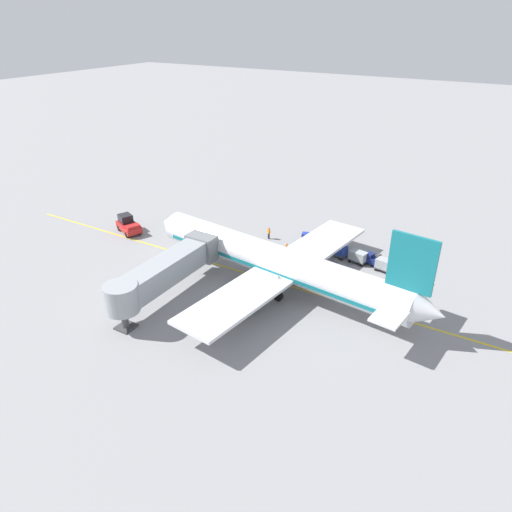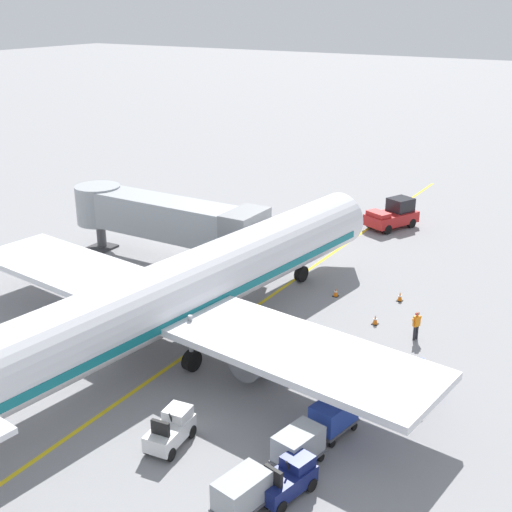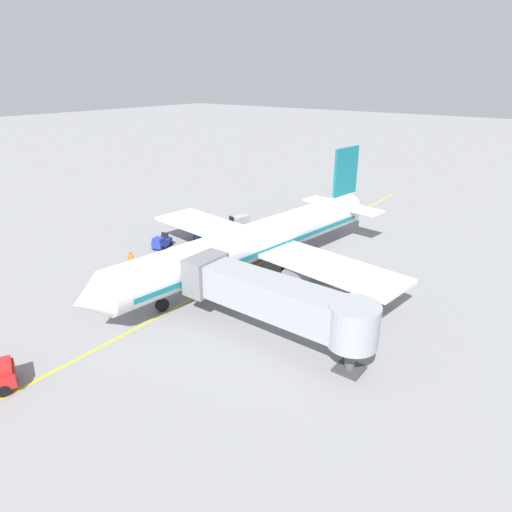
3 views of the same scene
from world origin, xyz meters
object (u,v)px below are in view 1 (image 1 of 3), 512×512
(ground_crew_wing_walker, at_px, (269,233))
(safety_cone_nose_left, at_px, (225,249))
(baggage_cart_third_in_train, at_px, (385,265))
(safety_cone_wing_tip, at_px, (231,236))
(pushback_tractor, at_px, (128,225))
(baggage_tug_lead, at_px, (373,260))
(baggage_cart_front, at_px, (339,250))
(baggage_cart_second_in_train, at_px, (358,256))
(parked_airliner, at_px, (278,262))
(ground_crew_loader, at_px, (286,248))
(jet_bridge, at_px, (164,271))
(baggage_tug_trailing, at_px, (310,238))
(baggage_tug_spare, at_px, (355,279))
(safety_cone_nose_right, at_px, (255,243))

(ground_crew_wing_walker, bearing_deg, safety_cone_nose_left, 154.11)
(baggage_cart_third_in_train, height_order, safety_cone_wing_tip, baggage_cart_third_in_train)
(pushback_tractor, distance_m, baggage_tug_lead, 34.27)
(baggage_cart_front, distance_m, baggage_cart_second_in_train, 2.73)
(parked_airliner, height_order, safety_cone_wing_tip, parked_airliner)
(baggage_cart_second_in_train, bearing_deg, ground_crew_loader, 106.48)
(safety_cone_nose_left, xyz_separation_m, safety_cone_wing_tip, (3.77, 1.45, 0.00))
(jet_bridge, xyz_separation_m, ground_crew_loader, (16.23, -6.38, -2.50))
(jet_bridge, bearing_deg, baggage_tug_trailing, -19.86)
(parked_airliner, relative_size, baggage_cart_third_in_train, 12.54)
(baggage_tug_lead, distance_m, baggage_tug_spare, 5.76)
(parked_airliner, distance_m, baggage_tug_spare, 9.33)
(baggage_tug_spare, bearing_deg, ground_crew_wing_walker, 68.63)
(pushback_tractor, height_order, baggage_cart_front, pushback_tractor)
(baggage_tug_lead, relative_size, safety_cone_wing_tip, 4.59)
(baggage_tug_lead, relative_size, baggage_cart_third_in_train, 0.91)
(baggage_cart_second_in_train, bearing_deg, baggage_cart_third_in_train, -97.36)
(baggage_tug_lead, height_order, safety_cone_nose_right, baggage_tug_lead)
(baggage_cart_third_in_train, relative_size, safety_cone_nose_left, 5.05)
(safety_cone_nose_right, xyz_separation_m, safety_cone_wing_tip, (0.08, 3.91, 0.00))
(baggage_tug_lead, distance_m, ground_crew_wing_walker, 14.89)
(safety_cone_nose_right, bearing_deg, parked_airliner, -135.99)
(jet_bridge, xyz_separation_m, safety_cone_nose_left, (12.95, 1.05, -3.17))
(parked_airliner, height_order, baggage_tug_spare, parked_airliner)
(safety_cone_wing_tip, bearing_deg, ground_crew_wing_walker, -60.50)
(baggage_cart_front, bearing_deg, baggage_cart_second_in_train, -96.24)
(pushback_tractor, bearing_deg, jet_bridge, -123.91)
(ground_crew_loader, relative_size, safety_cone_nose_right, 2.86)
(baggage_tug_spare, height_order, baggage_cart_second_in_train, baggage_tug_spare)
(baggage_tug_lead, bearing_deg, parked_airliner, 144.59)
(ground_crew_wing_walker, relative_size, safety_cone_nose_left, 2.86)
(baggage_tug_trailing, distance_m, baggage_cart_third_in_train, 11.41)
(jet_bridge, xyz_separation_m, baggage_cart_front, (19.12, -12.42, -2.51))
(baggage_tug_trailing, bearing_deg, safety_cone_nose_left, 132.83)
(baggage_cart_front, xyz_separation_m, safety_cone_wing_tip, (-2.40, 14.92, -0.66))
(baggage_tug_spare, distance_m, baggage_cart_front, 7.05)
(baggage_tug_spare, bearing_deg, safety_cone_wing_tip, 80.59)
(jet_bridge, relative_size, pushback_tractor, 3.18)
(baggage_cart_third_in_train, relative_size, ground_crew_wing_walker, 1.76)
(parked_airliner, xyz_separation_m, baggage_cart_second_in_train, (10.31, -5.88, -2.24))
(pushback_tractor, relative_size, baggage_cart_third_in_train, 1.65)
(safety_cone_nose_right, bearing_deg, baggage_cart_third_in_train, -84.29)
(ground_crew_wing_walker, xyz_separation_m, safety_cone_wing_tip, (-2.56, 4.53, -0.66))
(ground_crew_wing_walker, distance_m, ground_crew_loader, 5.32)
(baggage_tug_lead, height_order, baggage_tug_spare, same)
(baggage_tug_lead, relative_size, baggage_cart_second_in_train, 0.91)
(baggage_cart_front, relative_size, baggage_cart_second_in_train, 1.00)
(pushback_tractor, xyz_separation_m, safety_cone_nose_left, (1.97, -15.28, -0.81))
(baggage_tug_lead, relative_size, baggage_cart_front, 0.91)
(pushback_tractor, bearing_deg, safety_cone_nose_left, -82.66)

